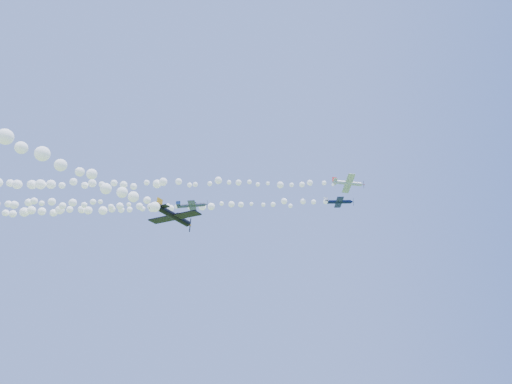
# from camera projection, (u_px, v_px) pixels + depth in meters

# --- Properties ---
(plane_white) EXTENTS (6.71, 7.01, 2.68)m
(plane_white) POSITION_uv_depth(u_px,v_px,m) (348.00, 183.00, 87.76)
(plane_white) COLOR silver
(smoke_trail_white) EXTENTS (76.72, 10.37, 2.87)m
(smoke_trail_white) POSITION_uv_depth(u_px,v_px,m) (150.00, 184.00, 87.30)
(smoke_trail_white) COLOR white
(plane_navy) EXTENTS (6.23, 6.52, 1.99)m
(plane_navy) POSITION_uv_depth(u_px,v_px,m) (339.00, 202.00, 87.16)
(plane_navy) COLOR #0D163C
(smoke_trail_navy) EXTENTS (70.40, 3.99, 2.50)m
(smoke_trail_navy) POSITION_uv_depth(u_px,v_px,m) (160.00, 207.00, 89.53)
(smoke_trail_navy) COLOR white
(plane_grey) EXTENTS (6.42, 6.78, 1.83)m
(plane_grey) POSITION_uv_depth(u_px,v_px,m) (192.00, 205.00, 84.43)
(plane_grey) COLOR #3C4358
(smoke_trail_grey) EXTENTS (64.77, 12.13, 2.96)m
(smoke_trail_grey) POSITION_uv_depth(u_px,v_px,m) (11.00, 204.00, 82.39)
(smoke_trail_grey) COLOR white
(plane_black) EXTENTS (7.67, 7.23, 2.64)m
(plane_black) POSITION_uv_depth(u_px,v_px,m) (174.00, 216.00, 55.93)
(plane_black) COLOR black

